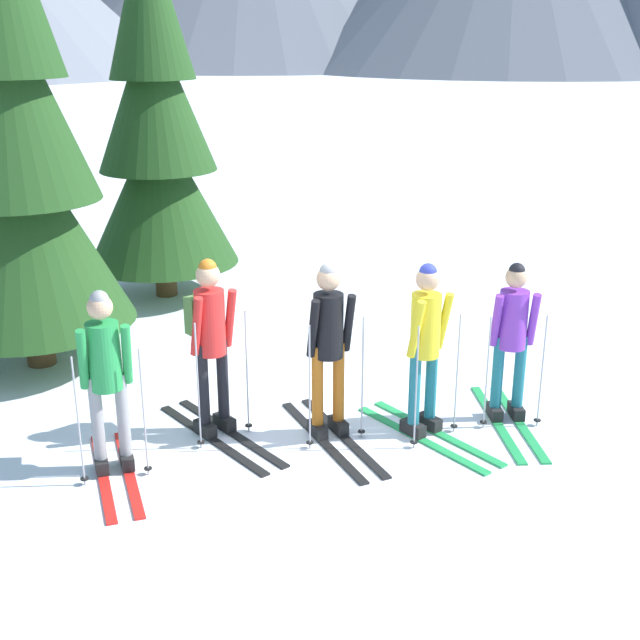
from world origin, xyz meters
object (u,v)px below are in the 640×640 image
(skier_in_black, at_px, (327,344))
(skier_in_purple, at_px, (510,338))
(skier_in_yellow, at_px, (424,344))
(pine_tree_mid, at_px, (14,148))
(pine_tree_far, at_px, (155,131))
(skier_in_green, at_px, (104,372))
(skier_in_red, at_px, (209,338))

(skier_in_black, xyz_separation_m, skier_in_purple, (1.78, 0.35, -0.07))
(skier_in_yellow, relative_size, skier_in_purple, 0.99)
(pine_tree_mid, bearing_deg, pine_tree_far, 69.46)
(skier_in_purple, bearing_deg, skier_in_green, -164.84)
(pine_tree_mid, relative_size, pine_tree_far, 1.05)
(pine_tree_far, bearing_deg, pine_tree_mid, -110.54)
(skier_in_purple, distance_m, pine_tree_far, 6.01)
(skier_in_green, bearing_deg, skier_in_purple, 15.16)
(skier_in_red, distance_m, skier_in_black, 1.11)
(pine_tree_mid, bearing_deg, skier_in_green, -59.88)
(skier_in_red, xyz_separation_m, pine_tree_far, (-1.23, 4.40, 1.39))
(skier_in_black, distance_m, pine_tree_mid, 4.10)
(skier_in_yellow, bearing_deg, skier_in_purple, 19.25)
(skier_in_red, xyz_separation_m, skier_in_purple, (2.88, 0.29, -0.11))
(pine_tree_far, bearing_deg, skier_in_purple, -44.99)
(skier_in_green, distance_m, skier_in_red, 1.08)
(skier_in_red, height_order, skier_in_purple, skier_in_red)
(pine_tree_mid, bearing_deg, skier_in_black, -28.44)
(skier_in_yellow, distance_m, skier_in_purple, 0.93)
(skier_in_green, height_order, skier_in_yellow, skier_in_yellow)
(skier_in_green, height_order, skier_in_red, skier_in_red)
(skier_in_red, xyz_separation_m, skier_in_black, (1.11, -0.06, -0.04))
(pine_tree_mid, bearing_deg, skier_in_red, -38.04)
(skier_in_black, xyz_separation_m, pine_tree_far, (-2.34, 4.46, 1.43))
(skier_in_green, height_order, pine_tree_mid, pine_tree_mid)
(skier_in_red, height_order, pine_tree_far, pine_tree_far)
(skier_in_red, bearing_deg, skier_in_purple, 5.64)
(pine_tree_far, bearing_deg, skier_in_yellow, -53.74)
(skier_in_black, bearing_deg, skier_in_purple, 11.03)
(skier_in_red, distance_m, pine_tree_far, 4.78)
(skier_in_black, bearing_deg, pine_tree_mid, 151.56)
(skier_in_green, height_order, skier_in_purple, skier_in_green)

